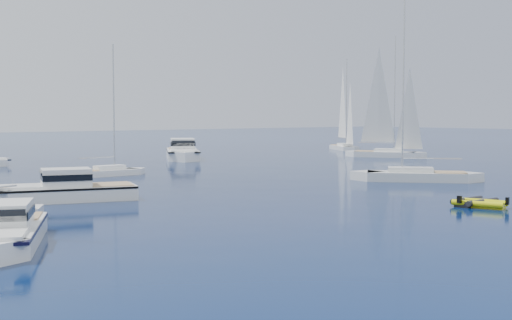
% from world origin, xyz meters
% --- Properties ---
extents(motor_cruiser_left, '(6.73, 9.82, 2.49)m').
position_xyz_m(motor_cruiser_left, '(-26.68, 13.52, 0.00)').
color(motor_cruiser_left, white).
rests_on(motor_cruiser_left, ground).
extents(motor_cruiser_centre, '(11.02, 6.14, 2.77)m').
position_xyz_m(motor_cruiser_centre, '(-18.61, 26.96, 0.00)').
color(motor_cruiser_centre, silver).
rests_on(motor_cruiser_centre, ground).
extents(motor_cruiser_distant, '(9.79, 13.28, 3.41)m').
position_xyz_m(motor_cruiser_distant, '(9.64, 57.59, 0.00)').
color(motor_cruiser_distant, white).
rests_on(motor_cruiser_distant, ground).
extents(sailboat_mid_r, '(10.24, 10.89, 17.46)m').
position_xyz_m(sailboat_mid_r, '(10.74, 21.08, 0.00)').
color(sailboat_mid_r, silver).
rests_on(sailboat_mid_r, ground).
extents(sailboat_centre, '(8.78, 2.57, 12.80)m').
position_xyz_m(sailboat_centre, '(-8.34, 42.05, 0.00)').
color(sailboat_centre, white).
rests_on(sailboat_centre, ground).
extents(sailboat_sails_r, '(8.51, 11.31, 16.81)m').
position_xyz_m(sailboat_sails_r, '(33.42, 44.40, 0.00)').
color(sailboat_sails_r, white).
rests_on(sailboat_sails_r, ground).
extents(sailboat_sails_far, '(7.03, 10.39, 15.12)m').
position_xyz_m(sailboat_sails_far, '(42.15, 60.77, 0.00)').
color(sailboat_sails_far, silver).
rests_on(sailboat_sails_far, ground).
extents(tender_yellow, '(2.78, 3.69, 0.95)m').
position_xyz_m(tender_yellow, '(0.62, 8.02, 0.00)').
color(tender_yellow, '#C4C50B').
rests_on(tender_yellow, ground).
extents(tender_grey_near, '(3.22, 1.82, 0.95)m').
position_xyz_m(tender_grey_near, '(1.10, 8.73, 0.00)').
color(tender_grey_near, black).
rests_on(tender_grey_near, ground).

